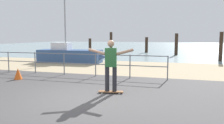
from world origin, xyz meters
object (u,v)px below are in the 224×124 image
Objects in this scene: skateboarder at (111,63)px; traffic_cone at (18,74)px; skateboard at (111,92)px; sailboat at (72,55)px.

traffic_cone is (-4.47, 1.10, -0.77)m from skateboarder.
skateboarder reaches higher than skateboard.
traffic_cone is at bearing 166.14° from skateboard.
sailboat is 6.20m from traffic_cone.
sailboat is at bearing 95.08° from traffic_cone.
skateboarder is at bearing -116.57° from skateboard.
skateboard is 0.50× the size of skateboarder.
skateboarder is 3.30× the size of traffic_cone.
traffic_cone is (0.55, -6.17, -0.27)m from sailboat.
skateboard is at bearing -55.39° from sailboat.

